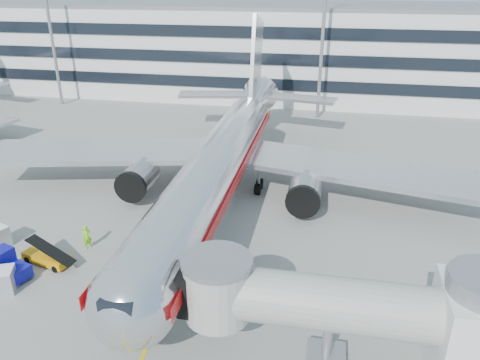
% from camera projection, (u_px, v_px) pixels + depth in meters
% --- Properties ---
extents(ground, '(180.00, 180.00, 0.00)m').
position_uv_depth(ground, '(189.00, 265.00, 35.88)').
color(ground, gray).
rests_on(ground, ground).
extents(lead_in_line, '(0.25, 70.00, 0.01)m').
position_uv_depth(lead_in_line, '(219.00, 206.00, 44.85)').
color(lead_in_line, '#DBBE0B').
rests_on(lead_in_line, ground).
extents(main_jet, '(50.95, 48.70, 16.06)m').
position_uv_depth(main_jet, '(223.00, 159.00, 44.68)').
color(main_jet, silver).
rests_on(main_jet, ground).
extents(jet_bridge, '(17.80, 4.50, 7.00)m').
position_uv_depth(jet_bridge, '(362.00, 312.00, 25.03)').
color(jet_bridge, silver).
rests_on(jet_bridge, ground).
extents(terminal, '(150.00, 24.25, 15.60)m').
position_uv_depth(terminal, '(279.00, 49.00, 84.70)').
color(terminal, silver).
rests_on(terminal, ground).
extents(light_mast_west, '(2.40, 1.20, 25.45)m').
position_uv_depth(light_mast_west, '(48.00, 12.00, 73.56)').
color(light_mast_west, gray).
rests_on(light_mast_west, ground).
extents(light_mast_centre, '(2.40, 1.20, 25.45)m').
position_uv_depth(light_mast_centre, '(324.00, 16.00, 66.13)').
color(light_mast_centre, gray).
rests_on(light_mast_centre, ground).
extents(belt_loader, '(4.22, 2.37, 1.97)m').
position_uv_depth(belt_loader, '(47.00, 257.00, 35.86)').
color(belt_loader, orange).
rests_on(belt_loader, ground).
extents(baggage_tug, '(3.38, 2.65, 2.25)m').
position_uv_depth(baggage_tug, '(7.00, 266.00, 33.96)').
color(baggage_tug, '#0D0D8F').
rests_on(baggage_tug, ground).
extents(cargo_container_front, '(2.10, 2.10, 1.71)m').
position_uv_depth(cargo_container_front, '(2.00, 281.00, 32.60)').
color(cargo_container_front, silver).
rests_on(cargo_container_front, ground).
extents(ramp_worker, '(0.86, 0.89, 2.06)m').
position_uv_depth(ramp_worker, '(87.00, 237.00, 37.59)').
color(ramp_worker, '#7DDF17').
rests_on(ramp_worker, ground).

